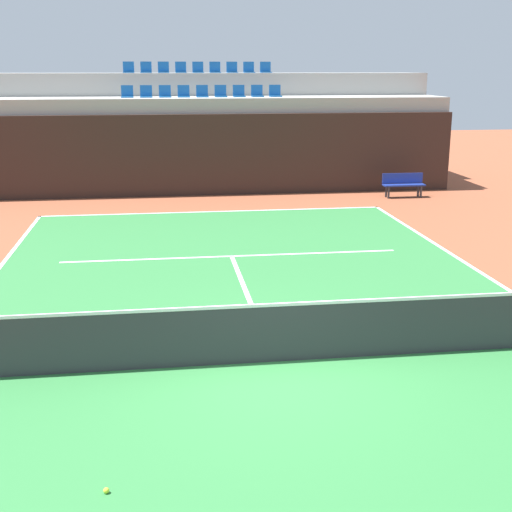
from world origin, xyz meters
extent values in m
plane|color=brown|center=(0.00, 0.00, 0.00)|extent=(80.00, 80.00, 0.00)
cube|color=#2D7238|center=(0.00, 0.00, 0.01)|extent=(11.00, 24.00, 0.01)
cube|color=white|center=(0.00, 11.95, 0.01)|extent=(11.00, 0.10, 0.00)
cube|color=white|center=(0.00, 6.40, 0.01)|extent=(8.26, 0.10, 0.00)
cube|color=white|center=(0.00, 3.20, 0.01)|extent=(0.10, 6.40, 0.00)
cube|color=black|center=(0.00, 15.15, 1.45)|extent=(18.37, 0.30, 2.91)
cube|color=#9E9E99|center=(0.00, 16.50, 1.72)|extent=(18.37, 2.40, 3.44)
cube|color=#9E9E99|center=(0.00, 18.90, 2.15)|extent=(18.37, 2.40, 4.30)
cube|color=#145193|center=(-2.76, 16.50, 3.46)|extent=(0.44, 0.44, 0.04)
cube|color=#145193|center=(-2.76, 16.70, 3.68)|extent=(0.44, 0.04, 0.40)
cube|color=#145193|center=(-2.07, 16.50, 3.46)|extent=(0.44, 0.44, 0.04)
cube|color=#145193|center=(-2.07, 16.70, 3.68)|extent=(0.44, 0.04, 0.40)
cube|color=#145193|center=(-1.38, 16.50, 3.46)|extent=(0.44, 0.44, 0.04)
cube|color=#145193|center=(-1.38, 16.70, 3.68)|extent=(0.44, 0.04, 0.40)
cube|color=#145193|center=(-0.69, 16.50, 3.46)|extent=(0.44, 0.44, 0.04)
cube|color=#145193|center=(-0.69, 16.70, 3.68)|extent=(0.44, 0.04, 0.40)
cube|color=#145193|center=(0.00, 16.50, 3.46)|extent=(0.44, 0.44, 0.04)
cube|color=#145193|center=(0.00, 16.70, 3.68)|extent=(0.44, 0.04, 0.40)
cube|color=#145193|center=(0.69, 16.50, 3.46)|extent=(0.44, 0.44, 0.04)
cube|color=#145193|center=(0.69, 16.70, 3.68)|extent=(0.44, 0.04, 0.40)
cube|color=#145193|center=(1.38, 16.50, 3.46)|extent=(0.44, 0.44, 0.04)
cube|color=#145193|center=(1.38, 16.70, 3.68)|extent=(0.44, 0.04, 0.40)
cube|color=#145193|center=(2.07, 16.50, 3.46)|extent=(0.44, 0.44, 0.04)
cube|color=#145193|center=(2.07, 16.70, 3.68)|extent=(0.44, 0.04, 0.40)
cube|color=#145193|center=(2.76, 16.50, 3.46)|extent=(0.44, 0.44, 0.04)
cube|color=#145193|center=(2.76, 16.70, 3.68)|extent=(0.44, 0.04, 0.40)
cube|color=#145193|center=(-2.76, 18.90, 4.32)|extent=(0.44, 0.44, 0.04)
cube|color=#145193|center=(-2.76, 19.10, 4.54)|extent=(0.44, 0.04, 0.40)
cube|color=#145193|center=(-2.07, 18.90, 4.32)|extent=(0.44, 0.44, 0.04)
cube|color=#145193|center=(-2.07, 19.10, 4.54)|extent=(0.44, 0.04, 0.40)
cube|color=#145193|center=(-1.38, 18.90, 4.32)|extent=(0.44, 0.44, 0.04)
cube|color=#145193|center=(-1.38, 19.10, 4.54)|extent=(0.44, 0.04, 0.40)
cube|color=#145193|center=(-0.69, 18.90, 4.32)|extent=(0.44, 0.44, 0.04)
cube|color=#145193|center=(-0.69, 19.10, 4.54)|extent=(0.44, 0.04, 0.40)
cube|color=#145193|center=(0.00, 18.90, 4.32)|extent=(0.44, 0.44, 0.04)
cube|color=#145193|center=(0.00, 19.10, 4.54)|extent=(0.44, 0.04, 0.40)
cube|color=#145193|center=(0.69, 18.90, 4.32)|extent=(0.44, 0.44, 0.04)
cube|color=#145193|center=(0.69, 19.10, 4.54)|extent=(0.44, 0.04, 0.40)
cube|color=#145193|center=(1.38, 18.90, 4.32)|extent=(0.44, 0.44, 0.04)
cube|color=#145193|center=(1.38, 19.10, 4.54)|extent=(0.44, 0.04, 0.40)
cube|color=#145193|center=(2.07, 18.90, 4.32)|extent=(0.44, 0.44, 0.04)
cube|color=#145193|center=(2.07, 19.10, 4.54)|extent=(0.44, 0.04, 0.40)
cube|color=#145193|center=(2.76, 18.90, 4.32)|extent=(0.44, 0.44, 0.04)
cube|color=#145193|center=(2.76, 19.10, 4.54)|extent=(0.44, 0.04, 0.40)
cube|color=#333338|center=(0.00, 0.00, 0.47)|extent=(10.90, 0.02, 0.92)
cube|color=white|center=(0.00, 0.00, 0.96)|extent=(10.90, 0.04, 0.05)
cube|color=navy|center=(6.96, 13.63, 0.45)|extent=(1.50, 0.40, 0.05)
cube|color=navy|center=(6.96, 13.81, 0.67)|extent=(1.50, 0.04, 0.36)
cube|color=#2D2D33|center=(6.36, 13.49, 0.21)|extent=(0.06, 0.06, 0.42)
cube|color=#2D2D33|center=(7.56, 13.49, 0.21)|extent=(0.06, 0.06, 0.42)
cube|color=#2D2D33|center=(6.36, 13.77, 0.21)|extent=(0.06, 0.06, 0.42)
cube|color=#2D2D33|center=(7.56, 13.77, 0.21)|extent=(0.06, 0.06, 0.42)
sphere|color=#CCE033|center=(-2.39, -3.21, 0.04)|extent=(0.07, 0.07, 0.07)
camera|label=1|loc=(-1.68, -9.99, 4.48)|focal=48.65mm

